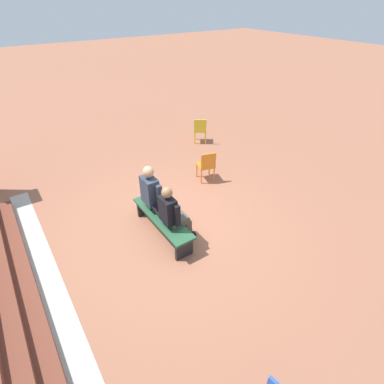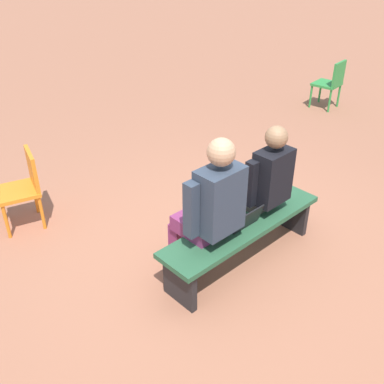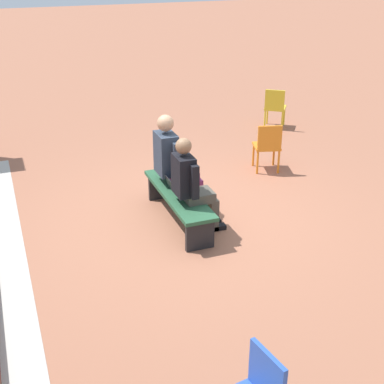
{
  "view_description": "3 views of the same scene",
  "coord_description": "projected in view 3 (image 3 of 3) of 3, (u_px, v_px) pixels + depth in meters",
  "views": [
    {
      "loc": [
        -4.35,
        2.37,
        4.24
      ],
      "look_at": [
        -0.44,
        -0.31,
        1.04
      ],
      "focal_mm": 28.0,
      "sensor_mm": 36.0,
      "label": 1
    },
    {
      "loc": [
        2.6,
        2.37,
        2.85
      ],
      "look_at": [
        0.49,
        0.12,
        1.0
      ],
      "focal_mm": 42.0,
      "sensor_mm": 36.0,
      "label": 2
    },
    {
      "loc": [
        -6.35,
        2.37,
        3.5
      ],
      "look_at": [
        -0.51,
        0.15,
        0.62
      ],
      "focal_mm": 50.0,
      "sensor_mm": 36.0,
      "label": 3
    }
  ],
  "objects": [
    {
      "name": "plastic_chair_near_bench_right",
      "position": [
        275.0,
        106.0,
        11.09
      ],
      "size": [
        0.59,
        0.59,
        0.84
      ],
      "color": "gold",
      "rests_on": "ground"
    },
    {
      "name": "ground_plane",
      "position": [
        189.0,
        216.0,
        7.62
      ],
      "size": [
        60.0,
        60.0,
        0.0
      ],
      "primitive_type": "plane",
      "color": "#9E6047"
    },
    {
      "name": "plastic_chair_by_pillar",
      "position": [
        268.0,
        144.0,
        8.94
      ],
      "size": [
        0.52,
        0.52,
        0.84
      ],
      "color": "orange",
      "rests_on": "ground"
    },
    {
      "name": "person_student",
      "position": [
        191.0,
        183.0,
        6.92
      ],
      "size": [
        0.54,
        0.68,
        1.33
      ],
      "color": "#4C473D",
      "rests_on": "ground"
    },
    {
      "name": "concrete_strip",
      "position": [
        8.0,
        251.0,
        6.73
      ],
      "size": [
        6.57,
        0.4,
        0.01
      ],
      "primitive_type": "cube",
      "color": "#B7B2A8",
      "rests_on": "ground"
    },
    {
      "name": "person_adult",
      "position": [
        174.0,
        161.0,
        7.5
      ],
      "size": [
        0.6,
        0.75,
        1.44
      ],
      "color": "#7F2D5B",
      "rests_on": "ground"
    },
    {
      "name": "laptop",
      "position": [
        176.0,
        188.0,
        7.29
      ],
      "size": [
        0.32,
        0.29,
        0.21
      ],
      "color": "black",
      "rests_on": "bench"
    },
    {
      "name": "bench",
      "position": [
        178.0,
        198.0,
        7.32
      ],
      "size": [
        1.8,
        0.44,
        0.45
      ],
      "color": "#285638",
      "rests_on": "ground"
    }
  ]
}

